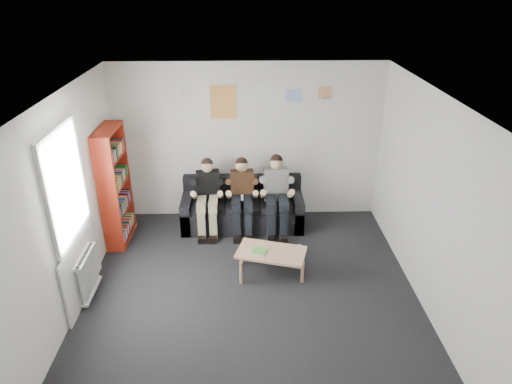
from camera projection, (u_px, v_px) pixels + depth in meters
room_shell at (250, 213)px, 5.47m from camera, size 5.00×5.00×5.00m
sofa at (242, 209)px, 7.83m from camera, size 2.04×0.83×0.79m
bookshelf at (115, 186)px, 7.10m from camera, size 0.28×0.85×1.88m
coffee_table at (271, 254)px, 6.48m from camera, size 0.95×0.52×0.38m
game_cases at (259, 252)px, 6.42m from camera, size 0.22×0.18×0.03m
person_left at (208, 197)px, 7.50m from camera, size 0.38×0.81×1.23m
person_middle at (242, 197)px, 7.51m from camera, size 0.38×0.81×1.24m
person_right at (277, 195)px, 7.52m from camera, size 0.40×0.86×1.28m
radiator at (88, 274)px, 6.03m from camera, size 0.10×0.64×0.60m
window at (74, 230)px, 5.73m from camera, size 0.05×1.30×2.36m
poster_large at (223, 102)px, 7.39m from camera, size 0.42×0.01×0.55m
poster_blue at (294, 96)px, 7.37m from camera, size 0.25×0.01×0.20m
poster_pink at (325, 92)px, 7.36m from camera, size 0.22×0.01×0.18m
poster_sign at (185, 90)px, 7.29m from camera, size 0.20×0.01×0.14m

